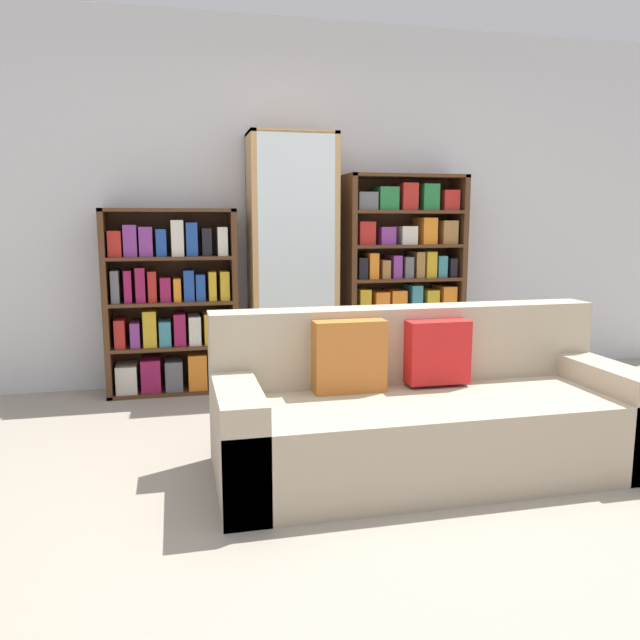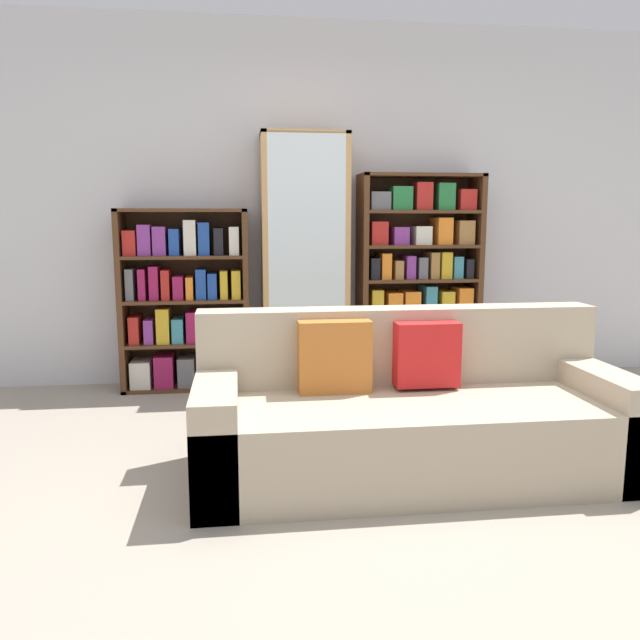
{
  "view_description": "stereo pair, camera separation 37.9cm",
  "coord_description": "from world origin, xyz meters",
  "px_view_note": "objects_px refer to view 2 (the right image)",
  "views": [
    {
      "loc": [
        -1.02,
        -2.4,
        1.24
      ],
      "look_at": [
        -0.17,
        1.24,
        0.64
      ],
      "focal_mm": 35.0,
      "sensor_mm": 36.0,
      "label": 1
    },
    {
      "loc": [
        -0.65,
        -2.47,
        1.24
      ],
      "look_at": [
        -0.17,
        1.24,
        0.64
      ],
      "focal_mm": 35.0,
      "sensor_mm": 36.0,
      "label": 2
    }
  ],
  "objects_px": {
    "display_cabinet": "(304,263)",
    "wine_bottle": "(397,375)",
    "bookshelf_left": "(185,305)",
    "bookshelf_right": "(419,281)",
    "couch": "(410,417)"
  },
  "relations": [
    {
      "from": "wine_bottle",
      "to": "couch",
      "type": "bearing_deg",
      "value": -101.88
    },
    {
      "from": "bookshelf_left",
      "to": "wine_bottle",
      "type": "xyz_separation_m",
      "value": [
        1.49,
        -0.43,
        -0.47
      ]
    },
    {
      "from": "couch",
      "to": "bookshelf_left",
      "type": "bearing_deg",
      "value": 124.88
    },
    {
      "from": "display_cabinet",
      "to": "wine_bottle",
      "type": "distance_m",
      "value": 1.07
    },
    {
      "from": "display_cabinet",
      "to": "couch",
      "type": "bearing_deg",
      "value": -78.95
    },
    {
      "from": "couch",
      "to": "display_cabinet",
      "type": "relative_size",
      "value": 1.12
    },
    {
      "from": "display_cabinet",
      "to": "bookshelf_right",
      "type": "bearing_deg",
      "value": 1.01
    },
    {
      "from": "display_cabinet",
      "to": "wine_bottle",
      "type": "relative_size",
      "value": 5.07
    },
    {
      "from": "display_cabinet",
      "to": "bookshelf_right",
      "type": "relative_size",
      "value": 1.18
    },
    {
      "from": "couch",
      "to": "bookshelf_left",
      "type": "xyz_separation_m",
      "value": [
        -1.22,
        1.75,
        0.35
      ]
    },
    {
      "from": "bookshelf_left",
      "to": "bookshelf_right",
      "type": "bearing_deg",
      "value": 0.01
    },
    {
      "from": "couch",
      "to": "display_cabinet",
      "type": "height_order",
      "value": "display_cabinet"
    },
    {
      "from": "bookshelf_right",
      "to": "couch",
      "type": "bearing_deg",
      "value": -107.26
    },
    {
      "from": "wine_bottle",
      "to": "bookshelf_right",
      "type": "bearing_deg",
      "value": 58.23
    },
    {
      "from": "bookshelf_left",
      "to": "bookshelf_right",
      "type": "relative_size",
      "value": 0.84
    }
  ]
}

